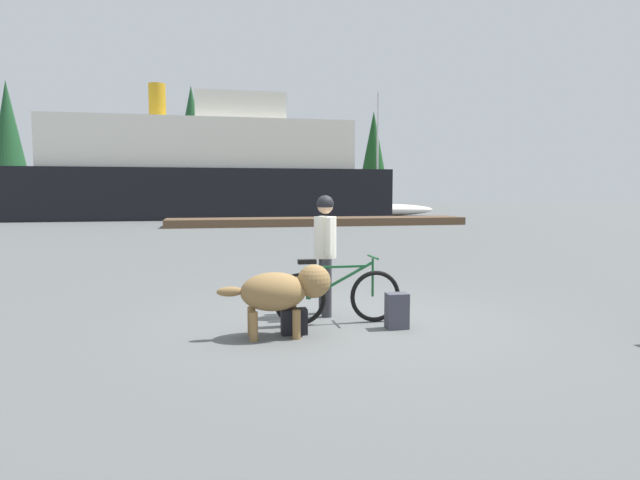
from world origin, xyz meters
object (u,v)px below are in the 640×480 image
Objects in this scene: bicycle at (337,296)px; dog at (283,291)px; ferry_boat at (205,172)px; backpack at (397,311)px; sailboat_moored at (377,209)px; person_cyclist at (325,243)px; handbag_pannier at (294,321)px.

dog is at bearing -149.15° from bicycle.
ferry_boat is (-1.69, 30.81, 2.74)m from bicycle.
bicycle reaches higher than backpack.
backpack is 32.65m from sailboat_moored.
person_cyclist is at bearing 53.22° from dog.
dog is 4.35× the size of handbag_pannier.
dog reaches higher than handbag_pannier.
dog is 0.44m from handbag_pannier.
bicycle reaches higher than dog.
ferry_boat is at bearing 179.68° from sailboat_moored.
sailboat_moored is at bearing -0.32° from ferry_boat.
backpack is at bearing 2.87° from dog.
sailboat_moored is (11.14, 31.16, 0.33)m from handbag_pannier.
handbag_pannier is at bearing -179.63° from backpack.
sailboat_moored reaches higher than handbag_pannier.
sailboat_moored reaches higher than bicycle.
bicycle is 5.46× the size of handbag_pannier.
backpack is 0.02× the size of ferry_boat.
dog is 1.54m from backpack.
bicycle is 0.20× the size of sailboat_moored.
sailboat_moored is (9.78, 31.15, 0.26)m from backpack.
backpack is 1.44× the size of handbag_pannier.
sailboat_moored is at bearing 70.78° from person_cyclist.
bicycle reaches higher than handbag_pannier.
sailboat_moored reaches higher than dog.
person_cyclist is at bearing -109.22° from sailboat_moored.
person_cyclist is 5.38× the size of handbag_pannier.
handbag_pannier is (-0.60, -0.94, -0.88)m from person_cyclist.
person_cyclist is at bearing 57.35° from handbag_pannier.
handbag_pannier is 31.38m from ferry_boat.
person_cyclist is at bearing -86.89° from ferry_boat.
person_cyclist is 1.42m from handbag_pannier.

